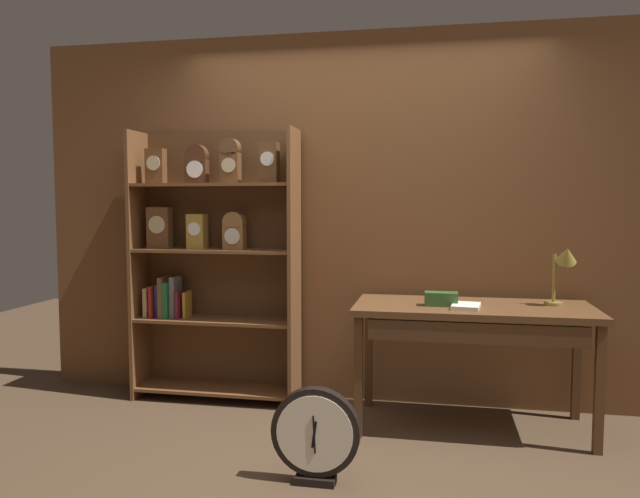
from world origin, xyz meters
name	(u,v)px	position (x,y,z in m)	size (l,w,h in m)	color
ground_plane	(328,483)	(0.00, 0.00, 0.00)	(10.00, 10.00, 0.00)	#4C3826
back_wood_panel	(362,219)	(0.00, 1.35, 1.30)	(4.80, 0.05, 2.60)	brown
bookshelf	(212,258)	(-1.06, 1.16, 1.02)	(1.18, 0.32, 1.92)	brown
workbench	(473,319)	(0.75, 0.89, 0.69)	(1.46, 0.66, 0.78)	brown
desk_lamp	(564,263)	(1.28, 0.98, 1.04)	(0.18, 0.18, 0.39)	olive
toolbox_small	(441,299)	(0.55, 0.86, 0.82)	(0.20, 0.10, 0.08)	#2D5123
open_repair_manual	(466,306)	(0.70, 0.80, 0.79)	(0.16, 0.22, 0.03)	silver
round_clock_large	(316,435)	(-0.06, -0.01, 0.25)	(0.45, 0.11, 0.49)	black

